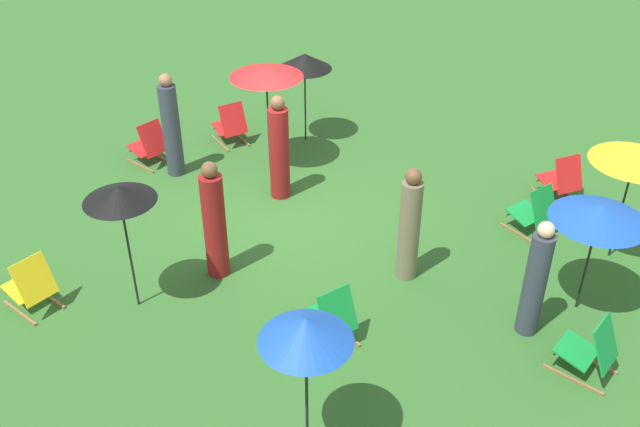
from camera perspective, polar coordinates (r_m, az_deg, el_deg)
ground_plane at (r=11.80m, az=-3.42°, el=0.53°), size 40.00×40.00×0.00m
deckchair_0 at (r=11.45m, az=16.81°, el=0.09°), size 0.48×0.76×0.83m
deckchair_1 at (r=10.24m, az=-22.19°, el=-5.41°), size 0.66×0.86×0.83m
deckchair_4 at (r=13.26m, az=-13.55°, el=5.35°), size 0.65×0.85×0.83m
deckchair_5 at (r=13.73m, az=-7.20°, el=7.03°), size 0.53×0.79×0.83m
deckchair_6 at (r=9.01m, az=0.88°, el=-8.35°), size 0.50×0.77×0.83m
deckchair_7 at (r=9.16m, az=20.87°, el=-10.22°), size 0.65×0.86×0.83m
deckchair_8 at (r=12.47m, az=18.80°, el=2.58°), size 0.64×0.85×0.83m
umbrella_0 at (r=9.50m, az=21.53°, el=0.03°), size 1.23×1.23×1.63m
umbrella_1 at (r=13.27m, az=-1.24°, el=12.10°), size 1.00×1.00×1.74m
umbrella_2 at (r=9.09m, az=-15.83°, el=1.52°), size 0.92×0.92×1.88m
umbrella_3 at (r=10.66m, az=24.06°, el=4.41°), size 1.24×1.24×1.86m
umbrella_4 at (r=12.19m, az=-4.35°, el=11.32°), size 1.26×1.26×1.94m
umbrella_5 at (r=6.75m, az=-1.15°, el=-9.38°), size 0.93×0.93×1.92m
person_0 at (r=9.87m, az=7.19°, el=-1.06°), size 0.41×0.41×1.75m
person_1 at (r=9.94m, az=-8.47°, el=-0.76°), size 0.43×0.43×1.81m
person_2 at (r=9.27m, az=16.89°, el=-5.23°), size 0.33×0.33×1.68m
person_3 at (r=11.70m, az=-3.30°, el=5.09°), size 0.41×0.41×1.82m
person_4 at (r=12.61m, az=-11.85°, el=6.75°), size 0.32×0.32×1.88m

